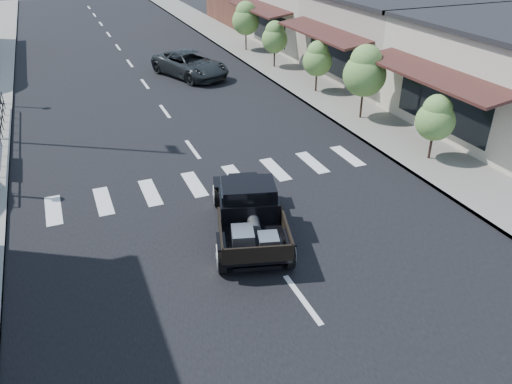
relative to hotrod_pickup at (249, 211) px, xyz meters
name	(u,v)px	position (x,y,z in m)	size (l,w,h in m)	color
ground	(257,238)	(0.14, -0.26, -0.84)	(120.00, 120.00, 0.00)	black
road	(152,94)	(0.14, 14.74, -0.83)	(14.00, 80.00, 0.02)	black
road_markings	(175,125)	(0.14, 9.74, -0.84)	(12.00, 60.00, 0.06)	silver
sidewalk_right	(293,76)	(8.64, 14.74, -0.76)	(3.00, 80.00, 0.15)	gray
storefront_mid	(408,37)	(15.14, 12.74, 1.41)	(10.00, 9.00, 4.50)	#ACA291
storefront_far	(331,13)	(15.14, 21.74, 1.41)	(10.00, 9.00, 4.50)	#B7B09B
banner	(1,159)	(-7.08, 7.74, -0.39)	(0.04, 2.20, 0.60)	silver
small_tree_a	(434,129)	(8.44, 2.14, 0.55)	(1.48, 1.48, 2.47)	#5A863D
small_tree_b	(364,84)	(8.44, 7.05, 0.95)	(1.96, 1.96, 3.27)	#5A863D
small_tree_c	(317,67)	(8.44, 11.48, 0.61)	(1.55, 1.55, 2.59)	#5A863D
small_tree_d	(275,45)	(8.44, 17.01, 0.66)	(1.61, 1.61, 2.69)	#5A863D
small_tree_e	(246,27)	(8.44, 21.93, 0.90)	(1.91, 1.91, 3.18)	#5A863D
hotrod_pickup	(249,211)	(0.00, 0.00, 0.00)	(2.25, 4.83, 1.67)	black
second_car	(190,65)	(3.02, 17.22, -0.10)	(2.46, 5.33, 1.48)	black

